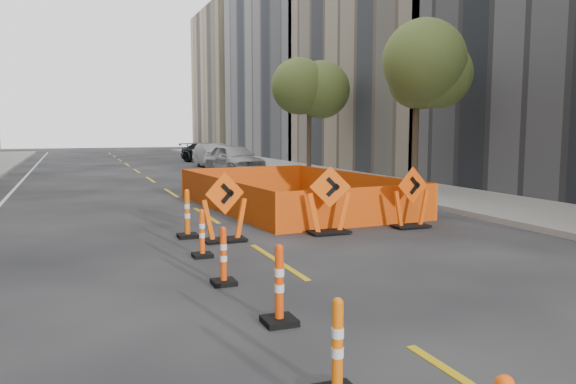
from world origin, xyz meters
name	(u,v)px	position (x,y,z in m)	size (l,w,h in m)	color
ground_plane	(388,332)	(0.00, 0.00, 0.00)	(140.00, 140.00, 0.00)	black
sidewalk_right	(427,192)	(9.00, 12.00, 0.07)	(4.00, 90.00, 0.15)	gray
bld_right_c	(427,54)	(17.00, 23.80, 7.00)	(12.00, 16.00, 14.00)	gray
bld_right_d	(317,42)	(17.00, 40.20, 10.00)	(12.00, 18.00, 20.00)	gray
bld_right_e	(254,81)	(17.00, 58.60, 8.00)	(12.00, 14.00, 16.00)	tan
tree_r_b	(417,73)	(8.40, 12.00, 4.53)	(2.80, 2.80, 5.95)	#382B1E
tree_r_c	(309,90)	(8.40, 22.00, 4.53)	(2.80, 2.80, 5.95)	#382B1E
channelizer_2	(338,348)	(-1.32, -1.29, 0.48)	(0.38, 0.38, 0.96)	#E65F09
channelizer_3	(279,284)	(-1.15, 0.75, 0.52)	(0.41, 0.41, 1.05)	#DB3C09
channelizer_4	(223,256)	(-1.35, 2.79, 0.47)	(0.37, 0.37, 0.95)	#E53F09
channelizer_5	(202,233)	(-1.24, 4.83, 0.47)	(0.37, 0.37, 0.94)	#FF4D0A
channelizer_6	(187,214)	(-1.13, 6.86, 0.56)	(0.44, 0.44, 1.12)	#D85609
chevron_sign_left	(225,207)	(-0.45, 6.12, 0.77)	(1.03, 0.62, 1.55)	#F7530A
chevron_sign_center	(329,200)	(2.09, 6.11, 0.81)	(1.08, 0.65, 1.61)	#F6540A
chevron_sign_right	(411,197)	(4.37, 6.12, 0.77)	(1.03, 0.62, 1.55)	#E84809
safety_fence	(291,191)	(2.93, 10.71, 0.51)	(4.80, 8.16, 1.02)	#FF610D
parked_car_near	(234,159)	(4.75, 23.91, 0.82)	(1.95, 4.83, 1.65)	#AFAFB1
parked_car_mid	(214,156)	(4.92, 29.22, 0.76)	(1.60, 4.60, 1.51)	#959499
parked_car_far	(208,153)	(5.77, 34.56, 0.71)	(1.99, 4.89, 1.42)	black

